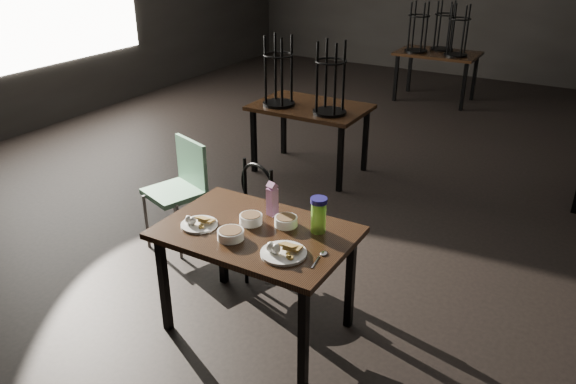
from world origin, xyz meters
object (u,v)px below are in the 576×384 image
Objects in this scene: school_chair at (181,183)px; bentwood_chair at (248,210)px; main_table at (256,241)px; water_bottle at (319,215)px; juice_carton at (272,200)px.

bentwood_chair is at bearing 12.58° from school_chair.
water_bottle is (0.34, 0.18, 0.20)m from main_table.
bentwood_chair is at bearing 141.64° from juice_carton.
school_chair is (-1.18, 0.66, -0.13)m from main_table.
water_bottle is 0.26× the size of bentwood_chair.
juice_carton is at bearing -21.29° from bentwood_chair.
school_chair is at bearing 150.79° from main_table.
water_bottle is 1.63m from school_chair.
school_chair reaches higher than main_table.
juice_carton is 1.27m from school_chair.
school_chair is (-0.72, 0.08, 0.03)m from bentwood_chair.
bentwood_chair is 0.73m from school_chair.
water_bottle is 0.26× the size of school_chair.
juice_carton is 0.27× the size of bentwood_chair.
main_table is 0.44m from water_bottle.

